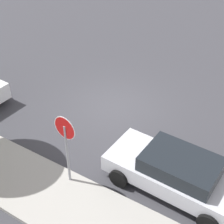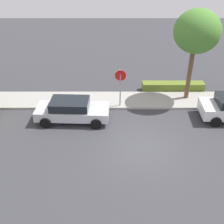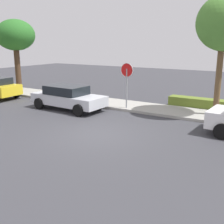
% 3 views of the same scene
% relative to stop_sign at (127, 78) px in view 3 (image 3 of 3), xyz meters
% --- Properties ---
extents(ground_plane, '(60.00, 60.00, 0.00)m').
position_rel_stop_sign_xyz_m(ground_plane, '(1.01, -4.33, -1.82)').
color(ground_plane, '#38383D').
extents(sidewalk_curb, '(32.00, 2.30, 0.14)m').
position_rel_stop_sign_xyz_m(sidewalk_curb, '(1.01, 0.82, -1.75)').
color(sidewalk_curb, '#9E9B93').
rests_on(sidewalk_curb, ground_plane).
extents(stop_sign, '(0.77, 0.08, 2.65)m').
position_rel_stop_sign_xyz_m(stop_sign, '(0.00, 0.00, 0.00)').
color(stop_sign, gray).
rests_on(stop_sign, ground_plane).
extents(parked_car_silver, '(4.42, 2.10, 1.36)m').
position_rel_stop_sign_xyz_m(parked_car_silver, '(-2.94, -1.56, -1.11)').
color(parked_car_silver, silver).
rests_on(parked_car_silver, ground_plane).
extents(street_tree_near_corner, '(2.92, 2.92, 5.44)m').
position_rel_stop_sign_xyz_m(street_tree_near_corner, '(-10.26, 1.17, 2.39)').
color(street_tree_near_corner, '#422D1E').
rests_on(street_tree_near_corner, ground_plane).
extents(front_yard_hedge, '(4.48, 0.78, 0.64)m').
position_rel_stop_sign_xyz_m(front_yard_hedge, '(3.93, 2.42, -1.50)').
color(front_yard_hedge, olive).
rests_on(front_yard_hedge, ground_plane).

